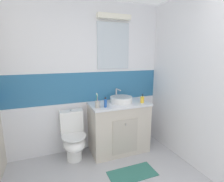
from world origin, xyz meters
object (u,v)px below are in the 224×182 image
toothbrush_cup (97,104)px  soap_dispenser (142,100)px  toilet (73,137)px  sink_basin (121,99)px  deodorant_spray_can (105,103)px

toothbrush_cup → soap_dispenser: 0.77m
toilet → soap_dispenser: (1.13, -0.16, 0.55)m
toilet → toothbrush_cup: toothbrush_cup is taller
toothbrush_cup → toilet: bearing=157.9°
sink_basin → deodorant_spray_can: size_ratio=2.78×
toothbrush_cup → soap_dispenser: (0.77, -0.01, -0.00)m
toilet → deodorant_spray_can: deodorant_spray_can is taller
sink_basin → deodorant_spray_can: sink_basin is taller
toothbrush_cup → soap_dispenser: bearing=-0.7°
soap_dispenser → deodorant_spray_can: 0.65m
sink_basin → toilet: sink_basin is taller
sink_basin → deodorant_spray_can: 0.39m
sink_basin → soap_dispenser: bearing=-28.1°
toilet → toothbrush_cup: 0.67m
deodorant_spray_can → sink_basin: bearing=27.4°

